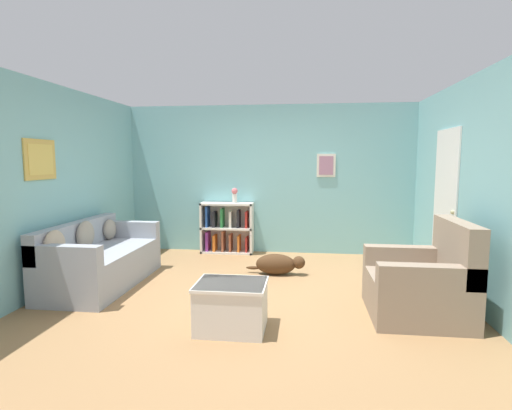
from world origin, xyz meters
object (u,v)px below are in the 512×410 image
object	(u,v)px
dog	(278,264)
vase	(235,194)
couch	(99,260)
bookshelf	(227,229)
coffee_table	(231,305)
recliner_chair	(423,284)

from	to	relation	value
dog	vase	xyz separation A→B (m)	(-0.85, 1.24, 0.89)
couch	bookshelf	xyz separation A→B (m)	(1.31, 2.01, 0.10)
coffee_table	dog	bearing A→B (deg)	80.47
coffee_table	dog	world-z (taller)	coffee_table
couch	coffee_table	distance (m)	2.31
couch	vase	world-z (taller)	vase
recliner_chair	vase	bearing A→B (deg)	133.59
recliner_chair	coffee_table	xyz separation A→B (m)	(-1.94, -0.58, -0.10)
couch	bookshelf	world-z (taller)	bookshelf
recliner_chair	coffee_table	size ratio (longest dim) A/B	1.50
coffee_table	vase	distance (m)	3.31
bookshelf	recliner_chair	xyz separation A→B (m)	(2.62, -2.61, -0.08)
bookshelf	coffee_table	size ratio (longest dim) A/B	1.36
bookshelf	vase	distance (m)	0.63
couch	vase	distance (m)	2.58
couch	coffee_table	size ratio (longest dim) A/B	2.76
couch	dog	bearing A→B (deg)	18.06
recliner_chair	dog	distance (m)	2.11
recliner_chair	dog	world-z (taller)	recliner_chair
coffee_table	recliner_chair	bearing A→B (deg)	16.74
vase	couch	bearing A→B (deg)	-126.19
couch	recliner_chair	xyz separation A→B (m)	(3.93, -0.59, 0.02)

